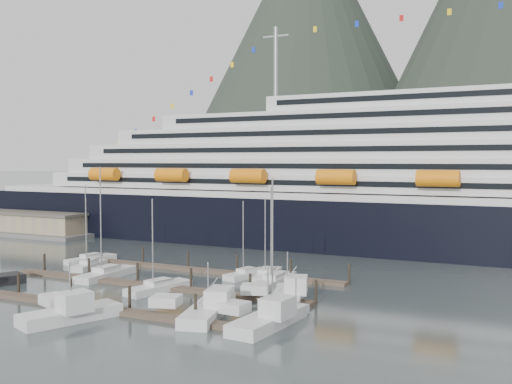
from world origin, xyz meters
TOP-DOWN VIEW (x-y plane):
  - ground at (0.00, 0.00)m, footprint 1600.00×1600.00m
  - cruise_ship at (30.03, 54.94)m, footprint 210.00×30.40m
  - warehouse at (-72.00, 42.00)m, footprint 46.00×20.00m
  - dock_near at (-4.93, -9.95)m, footprint 48.18×2.28m
  - dock_mid at (-4.93, 3.05)m, footprint 48.18×2.28m
  - dock_far at (-4.93, 16.05)m, footprint 48.18×2.28m
  - sailboat_a at (-22.76, 10.49)m, footprint 4.25×8.71m
  - sailboat_b at (-14.94, 5.57)m, footprint 3.33×11.44m
  - sailboat_c at (-2.42, 1.46)m, footprint 4.82×10.32m
  - sailboat_d at (9.38, 12.65)m, footprint 3.11×11.24m
  - sailboat_e at (-26.70, 15.20)m, footprint 4.09×9.65m
  - sailboat_f at (3.67, 15.24)m, footprint 4.19×8.59m
  - sailboat_g at (6.59, 16.06)m, footprint 4.70×10.49m
  - sailboat_h at (18.00, -5.06)m, footprint 3.74×10.29m
  - trawler_b at (-2.36, -14.95)m, footprint 9.52×11.49m
  - trawler_c at (9.89, -6.38)m, footprint 10.14×13.55m
  - trawler_d at (17.87, -7.36)m, footprint 8.78×11.85m
  - trawler_e at (15.36, 3.45)m, footprint 9.13×11.19m

SIDE VIEW (x-z plane):
  - ground at x=0.00m, z-range 0.00..0.00m
  - dock_near at x=-4.93m, z-range -1.29..1.91m
  - dock_mid at x=-4.93m, z-range -1.29..1.91m
  - dock_far at x=-4.93m, z-range -1.29..1.91m
  - sailboat_f at x=3.67m, z-range -5.55..6.36m
  - sailboat_a at x=-22.76m, z-range -5.53..6.34m
  - sailboat_g at x=6.59m, z-range -5.83..6.64m
  - sailboat_e at x=-26.70m, z-range -6.48..7.31m
  - sailboat_d at x=9.38m, z-range -6.72..7.56m
  - sailboat_c at x=-2.42m, z-range -6.05..6.90m
  - sailboat_h at x=18.00m, z-range -7.64..8.56m
  - sailboat_b at x=-14.94m, z-range -8.10..9.02m
  - trawler_c at x=9.89m, z-range -2.47..4.21m
  - trawler_e at x=15.36m, z-range -2.56..4.34m
  - trawler_d at x=17.87m, z-range -2.57..4.34m
  - trawler_b at x=-2.36m, z-range -2.65..4.46m
  - warehouse at x=-72.00m, z-range -0.65..5.15m
  - cruise_ship at x=30.03m, z-range -13.11..37.19m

